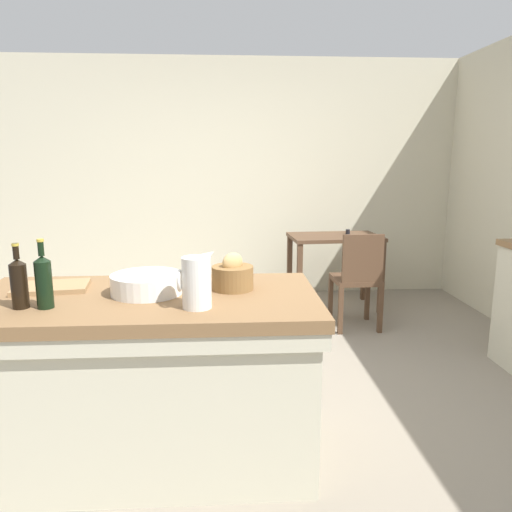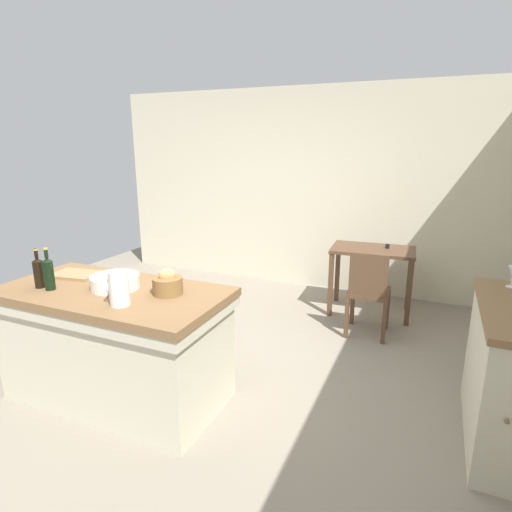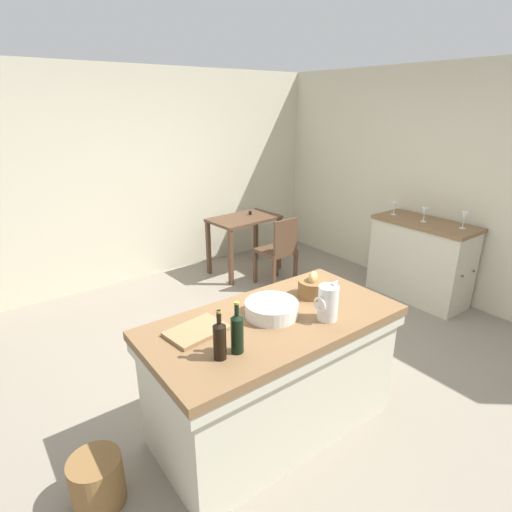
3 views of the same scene
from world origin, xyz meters
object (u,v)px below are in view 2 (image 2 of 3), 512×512
bread_basket (168,284)px  wine_bottle_amber (39,272)px  island_table (116,340)px  wash_bowl (115,282)px  cutting_board (76,274)px  wine_bottle_dark (49,273)px  wicker_hamper (25,342)px  pitcher (119,288)px  writing_desk (372,259)px  wooden_chair (369,291)px

bread_basket → wine_bottle_amber: wine_bottle_amber is taller
island_table → wash_bowl: 0.45m
cutting_board → wine_bottle_dark: (0.08, -0.32, 0.11)m
wash_bowl → wicker_hamper: wash_bowl is taller
island_table → wine_bottle_amber: wine_bottle_amber is taller
pitcher → wine_bottle_amber: (-0.78, 0.04, 0.00)m
bread_basket → wine_bottle_dark: size_ratio=0.68×
cutting_board → island_table: bearing=-16.4°
wine_bottle_dark → wicker_hamper: (-0.78, 0.30, -0.84)m
bread_basket → wicker_hamper: bread_basket is taller
island_table → bread_basket: size_ratio=8.01×
writing_desk → wash_bowl: 2.87m
pitcher → cutting_board: (-0.75, 0.35, -0.11)m
writing_desk → cutting_board: size_ratio=2.65×
wooden_chair → wicker_hamper: (-2.75, -1.71, -0.33)m
wooden_chair → pitcher: size_ratio=3.27×
wine_bottle_dark → wine_bottle_amber: size_ratio=1.06×
cutting_board → wooden_chair: bearing=39.3°
writing_desk → wash_bowl: size_ratio=2.69×
wine_bottle_dark → wicker_hamper: 1.18m
wooden_chair → wicker_hamper: bearing=-148.2°
pitcher → wicker_hamper: bearing=167.0°
wash_bowl → pitcher: bearing=-43.9°
writing_desk → wine_bottle_amber: 3.34m
island_table → wash_bowl: size_ratio=4.85×
writing_desk → wine_bottle_dark: bearing=-125.7°
wine_bottle_dark → wicker_hamper: wine_bottle_dark is taller
pitcher → wash_bowl: pitcher is taller
island_table → wine_bottle_amber: (-0.51, -0.17, 0.52)m
writing_desk → wine_bottle_amber: wine_bottle_amber is taller
writing_desk → wicker_hamper: (-2.68, -2.35, -0.48)m
wine_bottle_dark → cutting_board: bearing=104.9°
pitcher → bread_basket: (0.16, 0.30, -0.05)m
wicker_hamper → wooden_chair: bearing=31.8°
island_table → wooden_chair: size_ratio=1.90×
wooden_chair → bread_basket: bread_basket is taller
wicker_hamper → wash_bowl: bearing=-4.1°
wooden_chair → bread_basket: (-1.14, -1.74, 0.46)m
cutting_board → wine_bottle_amber: wine_bottle_amber is taller
bread_basket → wine_bottle_amber: size_ratio=0.72×
wine_bottle_dark → wicker_hamper: bearing=159.2°
wash_bowl → bread_basket: size_ratio=1.65×
cutting_board → wine_bottle_dark: 0.35m
island_table → wicker_hamper: (-1.18, 0.12, -0.31)m
island_table → wine_bottle_amber: size_ratio=5.78×
writing_desk → cutting_board: 3.07m
wooden_chair → island_table: bearing=-130.6°
bread_basket → wine_bottle_dark: bearing=-162.4°
writing_desk → wine_bottle_dark: size_ratio=3.01×
wash_bowl → wine_bottle_amber: wine_bottle_amber is taller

